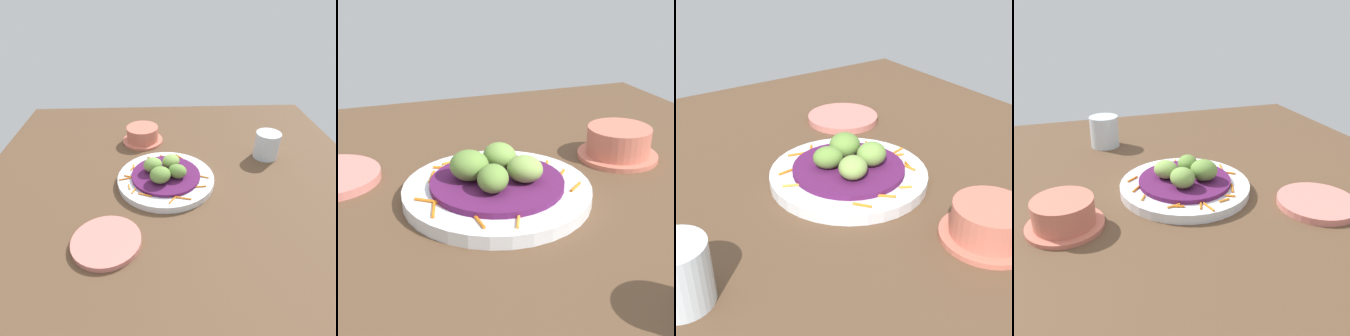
{
  "view_description": "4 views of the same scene",
  "coord_description": "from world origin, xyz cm",
  "views": [
    {
      "loc": [
        -5.57,
        -66.94,
        51.49
      ],
      "look_at": [
        -2.4,
        0.85,
        6.62
      ],
      "focal_mm": 32.53,
      "sensor_mm": 36.0,
      "label": 1
    },
    {
      "loc": [
        51.78,
        -17.65,
        32.5
      ],
      "look_at": [
        -1.92,
        1.81,
        6.86
      ],
      "focal_mm": 49.68,
      "sensor_mm": 36.0,
      "label": 2
    },
    {
      "loc": [
        35.38,
        56.36,
        41.29
      ],
      "look_at": [
        -1.88,
        1.16,
        4.87
      ],
      "focal_mm": 49.67,
      "sensor_mm": 36.0,
      "label": 3
    },
    {
      "loc": [
        -67.92,
        22.13,
        37.26
      ],
      "look_at": [
        -2.1,
        1.19,
        6.72
      ],
      "focal_mm": 39.99,
      "sensor_mm": 36.0,
      "label": 4
    }
  ],
  "objects": [
    {
      "name": "table_surface",
      "position": [
        0.0,
        0.0,
        1.0
      ],
      "size": [
        110.0,
        110.0,
        2.0
      ],
      "primitive_type": "cube",
      "color": "brown",
      "rests_on": "ground"
    },
    {
      "name": "carrot_garnish",
      "position": [
        -5.03,
        -0.38,
        4.06
      ],
      "size": [
        24.26,
        22.75,
        0.4
      ],
      "color": "orange",
      "rests_on": "main_plate"
    },
    {
      "name": "guac_scoop_left",
      "position": [
        0.49,
        -0.69,
        6.57
      ],
      "size": [
        6.12,
        5.65,
        3.64
      ],
      "primitive_type": "ellipsoid",
      "rotation": [
        0.0,
        0.0,
        4.34
      ],
      "color": "olive",
      "rests_on": "cabbage_bed"
    },
    {
      "name": "side_plate_small",
      "position": [
        -16.55,
        -21.03,
        2.65
      ],
      "size": [
        14.93,
        14.93,
        1.31
      ],
      "primitive_type": "cylinder",
      "color": "tan",
      "rests_on": "table_surface"
    },
    {
      "name": "terracotta_bowl",
      "position": [
        -9.83,
        24.62,
        4.49
      ],
      "size": [
        13.33,
        13.33,
        5.37
      ],
      "color": "#C66B56",
      "rests_on": "table_surface"
    },
    {
      "name": "guac_scoop_back",
      "position": [
        -4.56,
        -2.58,
        6.82
      ],
      "size": [
        7.48,
        7.4,
        4.15
      ],
      "primitive_type": "ellipsoid",
      "rotation": [
        0.0,
        0.0,
        0.57
      ],
      "color": "olive",
      "rests_on": "cabbage_bed"
    },
    {
      "name": "main_plate",
      "position": [
        -2.98,
        0.89,
        2.93
      ],
      "size": [
        26.22,
        26.22,
        1.86
      ],
      "primitive_type": "cylinder",
      "color": "silver",
      "rests_on": "table_surface"
    },
    {
      "name": "guac_scoop_center",
      "position": [
        -1.41,
        4.36,
        6.56
      ],
      "size": [
        6.75,
        6.7,
        3.63
      ],
      "primitive_type": "ellipsoid",
      "rotation": [
        0.0,
        0.0,
        3.86
      ],
      "color": "#84A851",
      "rests_on": "cabbage_bed"
    },
    {
      "name": "water_glass",
      "position": [
        28.46,
        13.05,
        6.06
      ],
      "size": [
        7.46,
        7.46,
        8.12
      ],
      "primitive_type": "cylinder",
      "color": "silver",
      "rests_on": "table_surface"
    },
    {
      "name": "guac_scoop_right",
      "position": [
        -6.46,
        2.47,
        6.7
      ],
      "size": [
        6.11,
        5.77,
        3.91
      ],
      "primitive_type": "ellipsoid",
      "rotation": [
        0.0,
        0.0,
        1.81
      ],
      "color": "#759E47",
      "rests_on": "cabbage_bed"
    },
    {
      "name": "cabbage_bed",
      "position": [
        -2.98,
        0.89,
        4.3
      ],
      "size": [
        18.59,
        18.59,
        0.89
      ],
      "primitive_type": "cylinder",
      "color": "#51194C",
      "rests_on": "main_plate"
    }
  ]
}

